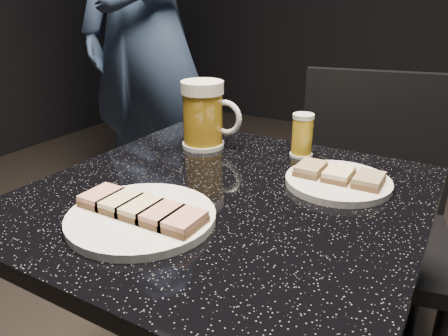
# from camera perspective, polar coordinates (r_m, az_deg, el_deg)

# --- Properties ---
(plate_large) EXTENTS (0.24, 0.24, 0.01)m
(plate_large) POSITION_cam_1_polar(r_m,az_deg,el_deg) (0.73, -10.73, -6.36)
(plate_large) COLOR white
(plate_large) RESTS_ON table
(plate_small) EXTENTS (0.20, 0.20, 0.01)m
(plate_small) POSITION_cam_1_polar(r_m,az_deg,el_deg) (0.87, 14.66, -1.77)
(plate_small) COLOR white
(plate_small) RESTS_ON table
(patron) EXTENTS (0.72, 0.49, 1.91)m
(patron) POSITION_cam_1_polar(r_m,az_deg,el_deg) (1.95, -10.06, 17.51)
(patron) COLOR navy
(patron) RESTS_ON floor
(table) EXTENTS (0.70, 0.70, 0.75)m
(table) POSITION_cam_1_polar(r_m,az_deg,el_deg) (0.94, 0.00, -16.70)
(table) COLOR black
(table) RESTS_ON floor
(beer_mug) EXTENTS (0.15, 0.10, 0.16)m
(beer_mug) POSITION_cam_1_polar(r_m,az_deg,el_deg) (1.04, -2.61, 6.99)
(beer_mug) COLOR silver
(beer_mug) RESTS_ON table
(beer_tumbler) EXTENTS (0.05, 0.05, 0.10)m
(beer_tumbler) POSITION_cam_1_polar(r_m,az_deg,el_deg) (1.00, 10.19, 4.21)
(beer_tumbler) COLOR silver
(beer_tumbler) RESTS_ON table
(chair) EXTENTS (0.53, 0.53, 0.89)m
(chair) POSITION_cam_1_polar(r_m,az_deg,el_deg) (1.34, 18.35, -5.51)
(chair) COLOR black
(chair) RESTS_ON floor
(canapes_on_plate_large) EXTENTS (0.22, 0.07, 0.02)m
(canapes_on_plate_large) POSITION_cam_1_polar(r_m,az_deg,el_deg) (0.72, -10.83, -5.21)
(canapes_on_plate_large) COLOR #4C3521
(canapes_on_plate_large) RESTS_ON plate_large
(canapes_on_plate_small) EXTENTS (0.16, 0.07, 0.02)m
(canapes_on_plate_small) POSITION_cam_1_polar(r_m,az_deg,el_deg) (0.86, 14.76, -0.78)
(canapes_on_plate_small) COLOR #4C3521
(canapes_on_plate_small) RESTS_ON plate_small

